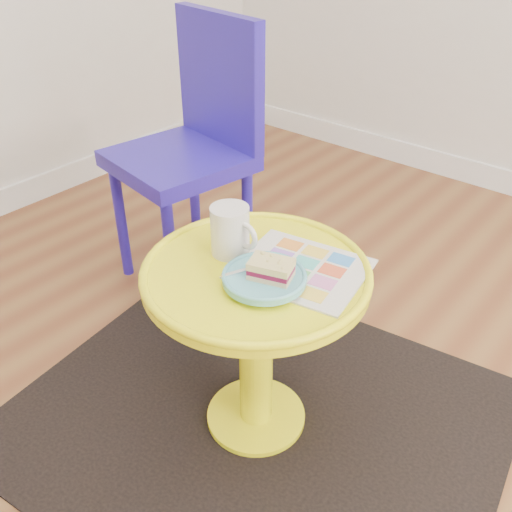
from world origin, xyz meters
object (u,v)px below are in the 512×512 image
Objects in this scene: side_table at (256,318)px; chair at (195,139)px; plate at (264,278)px; mug at (231,229)px; newspaper at (301,269)px.

chair is (-0.65, 0.45, 0.17)m from side_table.
mug is at bearing 160.14° from plate.
chair is 0.85m from plate.
side_table is 0.18m from newspaper.
plate is at bearing -17.61° from mug.
newspaper is at bearing -18.35° from chair.
newspaper is (0.73, -0.38, -0.02)m from chair.
newspaper reaches higher than side_table.
plate is at bearing -115.75° from newspaper.
chair is 0.70m from mug.
mug is (-0.18, -0.05, 0.06)m from newspaper.
mug is at bearing 168.04° from side_table.
chair is 4.92× the size of plate.
side_table is 0.81m from chair.
mug is 0.16m from plate.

